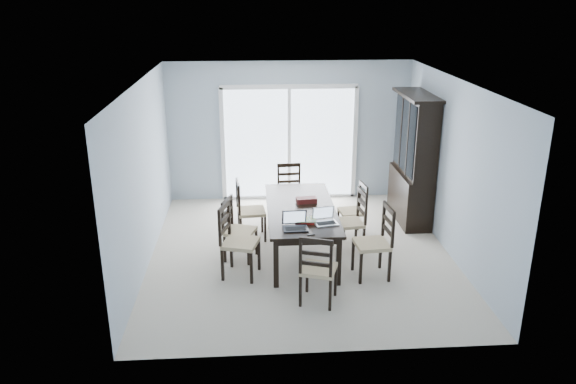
# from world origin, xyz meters

# --- Properties ---
(floor) EXTENTS (5.00, 5.00, 0.00)m
(floor) POSITION_xyz_m (0.00, 0.00, 0.00)
(floor) COLOR beige
(floor) RESTS_ON ground
(ceiling) EXTENTS (5.00, 5.00, 0.00)m
(ceiling) POSITION_xyz_m (0.00, 0.00, 2.60)
(ceiling) COLOR white
(ceiling) RESTS_ON back_wall
(back_wall) EXTENTS (4.50, 0.02, 2.60)m
(back_wall) POSITION_xyz_m (0.00, 2.50, 1.30)
(back_wall) COLOR #9DADBB
(back_wall) RESTS_ON floor
(wall_left) EXTENTS (0.02, 5.00, 2.60)m
(wall_left) POSITION_xyz_m (-2.25, 0.00, 1.30)
(wall_left) COLOR #9DADBB
(wall_left) RESTS_ON floor
(wall_right) EXTENTS (0.02, 5.00, 2.60)m
(wall_right) POSITION_xyz_m (2.25, 0.00, 1.30)
(wall_right) COLOR #9DADBB
(wall_right) RESTS_ON floor
(balcony) EXTENTS (4.50, 2.00, 0.10)m
(balcony) POSITION_xyz_m (0.00, 3.50, -0.05)
(balcony) COLOR gray
(balcony) RESTS_ON ground
(railing) EXTENTS (4.50, 0.06, 1.10)m
(railing) POSITION_xyz_m (0.00, 4.50, 0.55)
(railing) COLOR #99999E
(railing) RESTS_ON balcony
(dining_table) EXTENTS (1.00, 2.20, 0.75)m
(dining_table) POSITION_xyz_m (0.00, 0.00, 0.67)
(dining_table) COLOR black
(dining_table) RESTS_ON floor
(china_hutch) EXTENTS (0.50, 1.38, 2.20)m
(china_hutch) POSITION_xyz_m (2.02, 1.25, 1.07)
(china_hutch) COLOR black
(china_hutch) RESTS_ON floor
(sliding_door) EXTENTS (2.52, 0.05, 2.18)m
(sliding_door) POSITION_xyz_m (0.00, 2.48, 1.09)
(sliding_door) COLOR silver
(sliding_door) RESTS_ON floor
(chair_left_near) EXTENTS (0.57, 0.56, 1.21)m
(chair_left_near) POSITION_xyz_m (-0.99, -0.60, 0.64)
(chair_left_near) COLOR black
(chair_left_near) RESTS_ON floor
(chair_left_mid) EXTENTS (0.52, 0.52, 1.07)m
(chair_left_mid) POSITION_xyz_m (-0.99, -0.07, 0.57)
(chair_left_mid) COLOR black
(chair_left_mid) RESTS_ON floor
(chair_left_far) EXTENTS (0.47, 0.46, 1.12)m
(chair_left_far) POSITION_xyz_m (-0.83, 0.62, 0.59)
(chair_left_far) COLOR black
(chair_left_far) RESTS_ON floor
(chair_right_near) EXTENTS (0.50, 0.49, 1.19)m
(chair_right_near) POSITION_xyz_m (1.01, -0.77, 0.63)
(chair_right_near) COLOR black
(chair_right_near) RESTS_ON floor
(chair_right_mid) EXTENTS (0.48, 0.47, 1.10)m
(chair_right_mid) POSITION_xyz_m (0.83, 0.09, 0.58)
(chair_right_mid) COLOR black
(chair_right_mid) RESTS_ON floor
(chair_right_far) EXTENTS (0.44, 0.43, 1.01)m
(chair_right_far) POSITION_xyz_m (0.97, 0.64, 0.53)
(chair_right_far) COLOR black
(chair_right_far) RESTS_ON floor
(chair_end_near) EXTENTS (0.54, 0.54, 1.12)m
(chair_end_near) POSITION_xyz_m (0.07, -1.50, 0.59)
(chair_end_near) COLOR black
(chair_end_near) RESTS_ON floor
(chair_end_far) EXTENTS (0.44, 0.45, 1.10)m
(chair_end_far) POSITION_xyz_m (-0.06, 1.50, 0.58)
(chair_end_far) COLOR black
(chair_end_far) RESTS_ON floor
(laptop_dark) EXTENTS (0.34, 0.25, 0.23)m
(laptop_dark) POSITION_xyz_m (-0.15, -0.80, 0.81)
(laptop_dark) COLOR black
(laptop_dark) RESTS_ON dining_table
(laptop_silver) EXTENTS (0.35, 0.28, 0.22)m
(laptop_silver) POSITION_xyz_m (0.29, -0.64, 0.80)
(laptop_silver) COLOR silver
(laptop_silver) RESTS_ON dining_table
(book_stack) EXTENTS (0.30, 0.23, 0.05)m
(book_stack) POSITION_xyz_m (0.01, -0.56, 0.77)
(book_stack) COLOR maroon
(book_stack) RESTS_ON dining_table
(cell_phone) EXTENTS (0.11, 0.06, 0.01)m
(cell_phone) POSITION_xyz_m (0.04, -1.00, 0.76)
(cell_phone) COLOR black
(cell_phone) RESTS_ON dining_table
(game_box) EXTENTS (0.32, 0.18, 0.08)m
(game_box) POSITION_xyz_m (0.10, 0.20, 0.79)
(game_box) COLOR #4A0E17
(game_box) RESTS_ON dining_table
(hot_tub) EXTENTS (1.97, 1.81, 0.91)m
(hot_tub) POSITION_xyz_m (-0.84, 3.40, 0.45)
(hot_tub) COLOR brown
(hot_tub) RESTS_ON balcony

